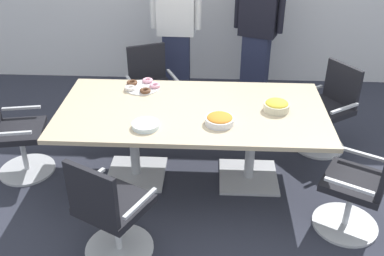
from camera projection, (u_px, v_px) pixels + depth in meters
ground_plane at (192, 177)px, 4.33m from camera, size 10.00×10.00×0.01m
conference_table at (192, 121)px, 4.01m from camera, size 2.40×1.20×0.75m
office_chair_0 at (14, 136)px, 4.20m from camera, size 0.63×0.63×0.91m
office_chair_1 at (111, 214)px, 3.25m from camera, size 0.73×0.73×0.91m
office_chair_2 at (360, 189)px, 3.50m from camera, size 0.73×0.73×0.91m
office_chair_3 at (327, 112)px, 4.61m from camera, size 0.75×0.75×0.91m
office_chair_4 at (152, 91)px, 5.05m from camera, size 0.71×0.71×0.91m
person_standing_0 at (176, 26)px, 5.28m from camera, size 0.61×0.24×1.86m
person_standing_1 at (258, 29)px, 5.33m from camera, size 0.60×0.36×1.79m
snack_bowl_chips_yellow at (277, 105)px, 3.90m from camera, size 0.23×0.23×0.10m
snack_bowl_chips_orange at (220, 119)px, 3.70m from camera, size 0.25×0.25×0.08m
donut_platter at (142, 86)px, 4.32m from camera, size 0.35×0.35×0.04m
plate_stack at (146, 125)px, 3.65m from camera, size 0.23×0.23×0.04m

